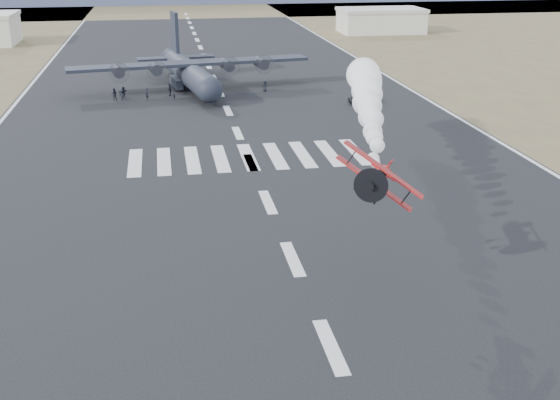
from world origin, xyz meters
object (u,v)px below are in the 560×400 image
object	(u,v)px
hangar_right	(381,20)
aerobatic_biplane	(379,178)
crew_h	(114,94)
crew_b	(186,86)
crew_a	(147,94)
crew_d	(170,89)
crew_c	(122,95)
crew_e	(265,86)
support_vehicle	(365,99)
transport_aircraft	(189,70)
crew_f	(123,92)
crew_g	(174,94)

from	to	relation	value
hangar_right	aerobatic_biplane	distance (m)	136.64
crew_h	crew_b	bearing A→B (deg)	-159.18
crew_a	hangar_right	bearing A→B (deg)	105.24
crew_d	crew_c	bearing A→B (deg)	-82.76
aerobatic_biplane	crew_a	world-z (taller)	aerobatic_biplane
crew_b	crew_e	xyz separation A→B (m)	(11.90, -1.52, -0.03)
support_vehicle	crew_b	xyz separation A→B (m)	(-24.78, 12.19, 0.18)
aerobatic_biplane	transport_aircraft	world-z (taller)	transport_aircraft
crew_d	crew_f	size ratio (longest dim) A/B	1.17
support_vehicle	crew_h	xyz separation A→B (m)	(-35.40, 8.23, 0.19)
crew_a	crew_b	xyz separation A→B (m)	(5.92, 4.86, -0.01)
hangar_right	crew_a	bearing A→B (deg)	-129.36
support_vehicle	crew_g	size ratio (longest dim) A/B	3.10
crew_a	crew_h	xyz separation A→B (m)	(-4.69, 0.90, -0.00)
crew_e	crew_h	xyz separation A→B (m)	(-22.51, -2.44, 0.04)
crew_h	crew_c	bearing A→B (deg)	143.36
crew_g	crew_h	bearing A→B (deg)	-108.75
crew_b	crew_c	world-z (taller)	crew_b
crew_f	crew_b	bearing A→B (deg)	151.99
crew_b	crew_c	bearing A→B (deg)	37.68
transport_aircraft	crew_f	size ratio (longest dim) A/B	23.70
crew_c	crew_h	size ratio (longest dim) A/B	0.95
crew_h	crew_f	bearing A→B (deg)	-126.38
hangar_right	crew_f	world-z (taller)	hangar_right
hangar_right	crew_e	distance (m)	76.83
aerobatic_biplane	crew_g	xyz separation A→B (m)	(-11.97, 60.42, -6.63)
hangar_right	crew_g	world-z (taller)	hangar_right
crew_g	crew_h	xyz separation A→B (m)	(-8.56, 1.30, 0.08)
aerobatic_biplane	transport_aircraft	bearing A→B (deg)	112.44
aerobatic_biplane	crew_e	size ratio (longest dim) A/B	3.50
aerobatic_biplane	crew_g	size ratio (longest dim) A/B	3.68
hangar_right	crew_b	size ratio (longest dim) A/B	12.02
crew_e	crew_f	size ratio (longest dim) A/B	1.05
crew_a	crew_c	world-z (taller)	crew_a
transport_aircraft	crew_d	distance (m)	6.29
support_vehicle	crew_h	distance (m)	36.34
crew_e	crew_h	size ratio (longest dim) A/B	0.96
crew_f	crew_g	world-z (taller)	crew_f
crew_h	hangar_right	bearing A→B (deg)	-131.62
hangar_right	crew_h	world-z (taller)	hangar_right
crew_c	crew_d	size ratio (longest dim) A/B	0.89
crew_b	crew_g	size ratio (longest dim) A/B	1.09
crew_h	crew_e	bearing A→B (deg)	-173.47
crew_d	crew_f	xyz separation A→B (m)	(-6.80, -0.10, -0.14)
aerobatic_biplane	crew_f	distance (m)	66.58
crew_d	crew_g	xyz separation A→B (m)	(0.52, -3.07, -0.14)
crew_b	crew_c	size ratio (longest dim) A/B	1.04
crew_g	crew_h	size ratio (longest dim) A/B	0.91
support_vehicle	crew_c	xyz separation A→B (m)	(-34.31, 7.41, 0.15)
crew_f	crew_h	size ratio (longest dim) A/B	0.91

